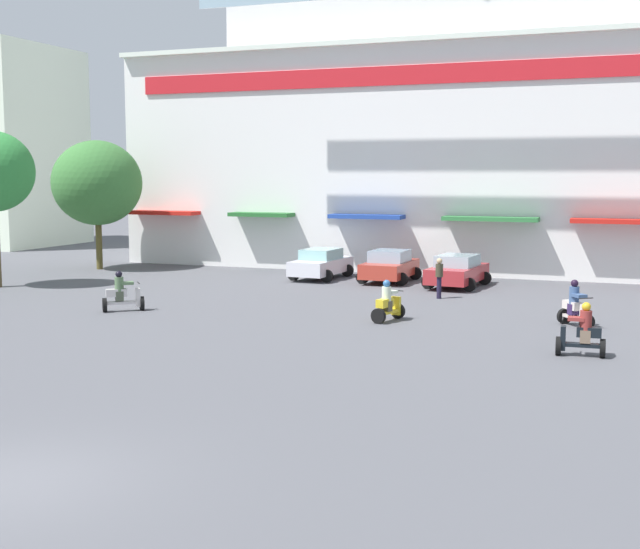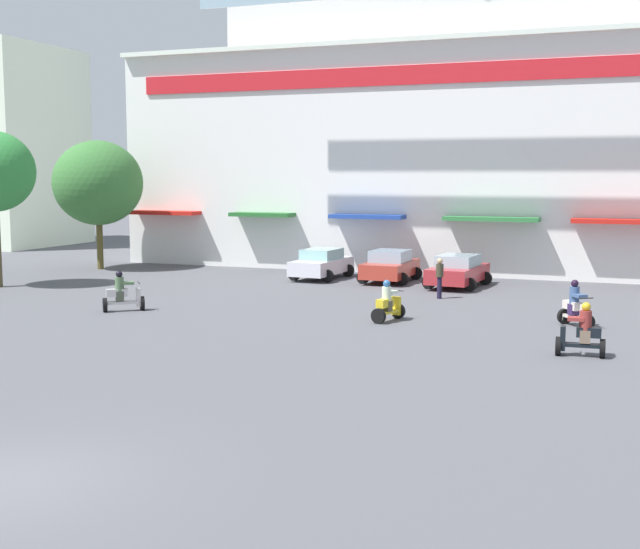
{
  "view_description": "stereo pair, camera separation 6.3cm",
  "coord_description": "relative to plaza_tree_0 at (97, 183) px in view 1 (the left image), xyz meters",
  "views": [
    {
      "loc": [
        9.39,
        -10.58,
        5.02
      ],
      "look_at": [
        -0.15,
        14.84,
        1.75
      ],
      "focal_mm": 47.13,
      "sensor_mm": 36.0,
      "label": 1
    },
    {
      "loc": [
        9.45,
        -10.56,
        5.02
      ],
      "look_at": [
        -0.15,
        14.84,
        1.75
      ],
      "focal_mm": 47.13,
      "sensor_mm": 36.0,
      "label": 2
    }
  ],
  "objects": [
    {
      "name": "scooter_rider_1",
      "position": [
        8.91,
        -11.22,
        -3.91
      ],
      "size": [
        1.48,
        1.33,
        1.5
      ],
      "color": "black",
      "rests_on": "ground"
    },
    {
      "name": "colonial_building",
      "position": [
        16.97,
        9.13,
        4.81
      ],
      "size": [
        34.82,
        15.58,
        21.15
      ],
      "color": "white",
      "rests_on": "ground"
    },
    {
      "name": "flank_building_left",
      "position": [
        -15.35,
        10.67,
        2.31
      ],
      "size": [
        8.32,
        9.0,
        13.67
      ],
      "color": "white",
      "rests_on": "ground"
    },
    {
      "name": "ground_plane",
      "position": [
        16.97,
        -13.54,
        -4.52
      ],
      "size": [
        128.0,
        128.0,
        0.0
      ],
      "primitive_type": "plane",
      "color": "#515157"
    },
    {
      "name": "scooter_rider_4",
      "position": [
        18.59,
        -9.8,
        -3.93
      ],
      "size": [
        0.88,
        1.52,
        1.43
      ],
      "color": "black",
      "rests_on": "ground"
    },
    {
      "name": "parked_car_0",
      "position": [
        12.35,
        0.36,
        -3.79
      ],
      "size": [
        2.5,
        4.12,
        1.44
      ],
      "color": "silver",
      "rests_on": "ground"
    },
    {
      "name": "scooter_rider_2",
      "position": [
        25.12,
        -13.3,
        -3.9
      ],
      "size": [
        1.34,
        0.59,
        1.52
      ],
      "color": "black",
      "rests_on": "ground"
    },
    {
      "name": "parked_car_2",
      "position": [
        19.07,
        -0.32,
        -3.8
      ],
      "size": [
        2.67,
        4.19,
        1.43
      ],
      "color": "#A8292E",
      "rests_on": "ground"
    },
    {
      "name": "plaza_tree_0",
      "position": [
        0.0,
        0.0,
        0.0
      ],
      "size": [
        4.6,
        4.76,
        6.74
      ],
      "color": "brown",
      "rests_on": "ground"
    },
    {
      "name": "scooter_rider_3",
      "position": [
        24.66,
        -8.68,
        -3.89
      ],
      "size": [
        1.27,
        1.43,
        1.56
      ],
      "color": "black",
      "rests_on": "ground"
    },
    {
      "name": "parked_car_1",
      "position": [
        15.75,
        0.38,
        -3.78
      ],
      "size": [
        2.49,
        3.89,
        1.48
      ],
      "color": "#B23729",
      "rests_on": "ground"
    },
    {
      "name": "pedestrian_1",
      "position": [
        19.08,
        -4.04,
        -3.57
      ],
      "size": [
        0.38,
        0.38,
        1.64
      ],
      "color": "#1D182F",
      "rests_on": "ground"
    }
  ]
}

